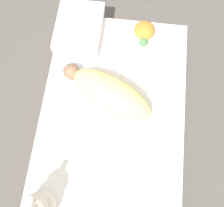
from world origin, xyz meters
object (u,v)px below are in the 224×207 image
Objects in this scene: swaddled_baby at (109,93)px; pillow at (79,27)px; bunny_plush at (39,206)px; turtle_plush at (144,31)px.

pillow is (-0.45, -0.25, -0.04)m from swaddled_baby.
bunny_plush is (1.09, -0.02, 0.08)m from pillow.
swaddled_baby is 1.93× the size of bunny_plush.
turtle_plush is at bearing 92.11° from pillow.
turtle_plush is (-1.10, 0.44, -0.08)m from bunny_plush.
bunny_plush is at bearing -0.86° from pillow.
pillow is 0.42m from turtle_plush.
bunny_plush reaches higher than turtle_plush.
swaddled_baby is 0.49m from turtle_plush.
swaddled_baby reaches higher than turtle_plush.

